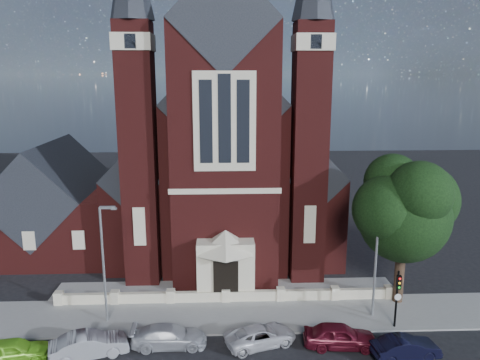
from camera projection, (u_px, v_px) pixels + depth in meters
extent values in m
plane|color=black|center=(225.00, 258.00, 42.41)|extent=(120.00, 120.00, 0.00)
cube|color=gray|center=(226.00, 316.00, 32.18)|extent=(60.00, 5.00, 0.12)
cube|color=gray|center=(226.00, 290.00, 36.07)|extent=(26.00, 3.00, 0.14)
cube|color=beige|center=(226.00, 302.00, 34.12)|extent=(24.00, 0.40, 0.90)
cube|color=#4C1514|center=(224.00, 162.00, 50.61)|extent=(10.00, 30.00, 14.00)
cube|color=black|center=(223.00, 96.00, 49.07)|extent=(10.00, 30.20, 10.00)
cube|color=#4C1514|center=(154.00, 192.00, 50.00)|extent=(5.00, 26.00, 8.00)
cube|color=#4C1514|center=(293.00, 190.00, 50.59)|extent=(5.00, 26.00, 8.00)
cube|color=black|center=(152.00, 155.00, 49.12)|extent=(5.01, 26.20, 5.01)
cube|color=black|center=(294.00, 154.00, 49.71)|extent=(5.01, 26.20, 5.01)
cube|color=#4C1514|center=(225.00, 160.00, 34.84)|extent=(8.00, 3.00, 20.00)
cube|color=black|center=(224.00, 19.00, 32.64)|extent=(8.00, 3.20, 8.00)
cube|color=beige|center=(225.00, 122.00, 32.67)|extent=(4.40, 0.15, 7.00)
cube|color=black|center=(225.00, 119.00, 32.56)|extent=(0.90, 0.08, 6.20)
cube|color=beige|center=(226.00, 269.00, 34.61)|extent=(4.20, 2.00, 4.40)
cube|color=black|center=(226.00, 282.00, 33.72)|extent=(1.80, 0.12, 3.20)
cone|color=beige|center=(225.00, 240.00, 34.13)|extent=(4.60, 4.60, 1.60)
cube|color=#4C1514|center=(139.00, 158.00, 35.56)|extent=(2.60, 2.60, 20.00)
cube|color=beige|center=(134.00, 42.00, 33.69)|extent=(2.80, 2.80, 1.20)
cube|color=#4C1514|center=(309.00, 157.00, 36.07)|extent=(2.60, 2.60, 20.00)
cube|color=beige|center=(312.00, 43.00, 34.20)|extent=(2.80, 2.80, 1.20)
cube|color=#4C1514|center=(55.00, 218.00, 44.04)|extent=(12.00, 12.00, 6.00)
cube|color=black|center=(52.00, 187.00, 43.38)|extent=(8.49, 12.20, 8.49)
cylinder|color=black|center=(400.00, 270.00, 33.58)|extent=(0.70, 0.70, 5.00)
sphere|color=black|center=(404.00, 217.00, 32.70)|extent=(6.40, 6.40, 6.40)
sphere|color=black|center=(419.00, 194.00, 31.10)|extent=(4.40, 4.40, 4.40)
cylinder|color=gray|center=(104.00, 267.00, 30.49)|extent=(0.16, 0.16, 8.00)
cube|color=gray|center=(107.00, 207.00, 29.63)|extent=(1.00, 0.15, 0.18)
cube|color=gray|center=(114.00, 209.00, 29.66)|extent=(0.35, 0.22, 0.12)
cylinder|color=gray|center=(376.00, 262.00, 31.20)|extent=(0.16, 0.16, 8.00)
cube|color=gray|center=(387.00, 204.00, 30.34)|extent=(1.00, 0.15, 0.18)
cube|color=gray|center=(393.00, 206.00, 30.37)|extent=(0.35, 0.22, 0.12)
cylinder|color=black|center=(396.00, 300.00, 30.22)|extent=(0.14, 0.14, 4.00)
cube|color=black|center=(399.00, 282.00, 29.79)|extent=(0.28, 0.22, 0.90)
sphere|color=red|center=(400.00, 279.00, 29.59)|extent=(0.14, 0.14, 0.14)
sphere|color=#CC8C0C|center=(400.00, 283.00, 29.66)|extent=(0.14, 0.14, 0.14)
sphere|color=#0C9919|center=(399.00, 288.00, 29.72)|extent=(0.14, 0.14, 0.14)
imported|color=#7ACE29|center=(13.00, 351.00, 26.95)|extent=(4.25, 2.34, 1.37)
imported|color=gray|center=(89.00, 345.00, 27.41)|extent=(4.74, 2.89, 1.47)
imported|color=#A9ABB1|center=(169.00, 336.00, 28.46)|extent=(4.62, 1.95, 1.33)
imported|color=silver|center=(261.00, 336.00, 28.63)|extent=(4.83, 3.35, 1.23)
imported|color=#550E1C|center=(340.00, 336.00, 28.38)|extent=(4.51, 2.12, 1.49)
imported|color=black|center=(406.00, 348.00, 27.28)|extent=(4.14, 1.88, 1.32)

